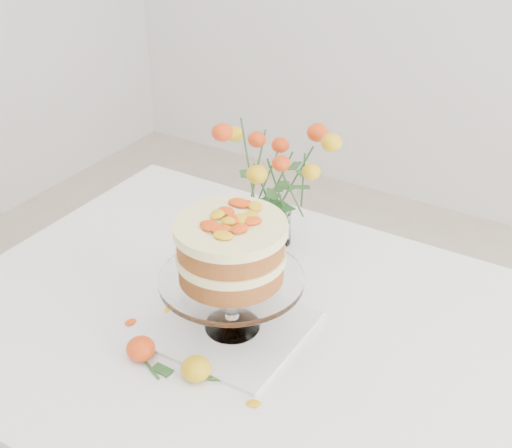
# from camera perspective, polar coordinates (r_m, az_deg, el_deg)

# --- Properties ---
(table) EXTENTS (1.43, 0.93, 0.76)m
(table) POSITION_cam_1_polar(r_m,az_deg,el_deg) (1.42, 3.01, -11.87)
(table) COLOR tan
(table) RESTS_ON ground
(napkin) EXTENTS (0.26, 0.26, 0.01)m
(napkin) POSITION_cam_1_polar(r_m,az_deg,el_deg) (1.39, -1.90, -8.35)
(napkin) COLOR silver
(napkin) RESTS_ON table
(cake_stand) EXTENTS (0.27, 0.27, 0.24)m
(cake_stand) POSITION_cam_1_polar(r_m,az_deg,el_deg) (1.29, -2.02, -2.58)
(cake_stand) COLOR white
(cake_stand) RESTS_ON napkin
(rose_vase) EXTENTS (0.25, 0.25, 0.35)m
(rose_vase) POSITION_cam_1_polar(r_m,az_deg,el_deg) (1.54, 1.70, 4.74)
(rose_vase) COLOR white
(rose_vase) RESTS_ON table
(loose_rose_near) EXTENTS (0.09, 0.05, 0.05)m
(loose_rose_near) POSITION_cam_1_polar(r_m,az_deg,el_deg) (1.28, -4.80, -11.46)
(loose_rose_near) COLOR orange
(loose_rose_near) RESTS_ON table
(loose_rose_far) EXTENTS (0.09, 0.06, 0.05)m
(loose_rose_far) POSITION_cam_1_polar(r_m,az_deg,el_deg) (1.33, -9.19, -9.84)
(loose_rose_far) COLOR red
(loose_rose_far) RESTS_ON table
(stray_petal_a) EXTENTS (0.03, 0.02, 0.00)m
(stray_petal_a) POSITION_cam_1_polar(r_m,az_deg,el_deg) (1.35, -3.52, -9.90)
(stray_petal_a) COLOR #EEAE0F
(stray_petal_a) RESTS_ON table
(stray_petal_b) EXTENTS (0.03, 0.02, 0.00)m
(stray_petal_b) POSITION_cam_1_polar(r_m,az_deg,el_deg) (1.28, -0.78, -12.43)
(stray_petal_b) COLOR #EEAE0F
(stray_petal_b) RESTS_ON table
(stray_petal_c) EXTENTS (0.03, 0.02, 0.00)m
(stray_petal_c) POSITION_cam_1_polar(r_m,az_deg,el_deg) (1.24, -0.19, -14.17)
(stray_petal_c) COLOR #EEAE0F
(stray_petal_c) RESTS_ON table
(stray_petal_d) EXTENTS (0.03, 0.02, 0.00)m
(stray_petal_d) POSITION_cam_1_polar(r_m,az_deg,el_deg) (1.45, -6.99, -6.85)
(stray_petal_d) COLOR #EEAE0F
(stray_petal_d) RESTS_ON table
(stray_petal_e) EXTENTS (0.03, 0.02, 0.00)m
(stray_petal_e) POSITION_cam_1_polar(r_m,az_deg,el_deg) (1.43, -10.00, -7.75)
(stray_petal_e) COLOR #EEAE0F
(stray_petal_e) RESTS_ON table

